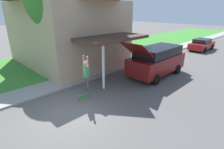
% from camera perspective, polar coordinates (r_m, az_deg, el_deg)
% --- Properties ---
extents(ground_plane, '(120.00, 120.00, 0.00)m').
position_cam_1_polar(ground_plane, '(8.64, -14.04, -12.74)').
color(ground_plane, '#54514F').
extents(lawn, '(10.00, 80.00, 0.08)m').
position_cam_1_polar(lawn, '(17.85, -10.97, 5.04)').
color(lawn, '#387F2D').
rests_on(lawn, ground_plane).
extents(sidewalk, '(1.80, 80.00, 0.10)m').
position_cam_1_polar(sidewalk, '(14.52, -1.17, 1.93)').
color(sidewalk, gray).
rests_on(sidewalk, ground_plane).
extents(house, '(12.28, 7.83, 8.01)m').
position_cam_1_polar(house, '(16.49, -15.22, 18.35)').
color(house, tan).
rests_on(house, lawn).
extents(lawn_tree_near, '(3.44, 3.44, 6.68)m').
position_cam_1_polar(lawn_tree_near, '(13.19, -19.07, 20.92)').
color(lawn_tree_near, brown).
rests_on(lawn_tree_near, lawn).
extents(suv_parked, '(2.19, 5.59, 2.82)m').
position_cam_1_polar(suv_parked, '(13.26, 14.44, 4.57)').
color(suv_parked, maroon).
rests_on(suv_parked, ground_plane).
extents(car_down_street, '(1.87, 4.27, 1.35)m').
position_cam_1_polar(car_down_street, '(24.35, 27.26, 8.71)').
color(car_down_street, maroon).
rests_on(car_down_street, ground_plane).
extents(skateboarder, '(0.41, 0.23, 1.95)m').
position_cam_1_polar(skateboarder, '(9.02, -8.39, 0.21)').
color(skateboarder, '#38383D').
rests_on(skateboarder, ground_plane).
extents(skateboard, '(0.19, 0.77, 0.26)m').
position_cam_1_polar(skateboard, '(9.46, -9.05, -7.13)').
color(skateboard, '#337F3D').
rests_on(skateboard, ground_plane).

